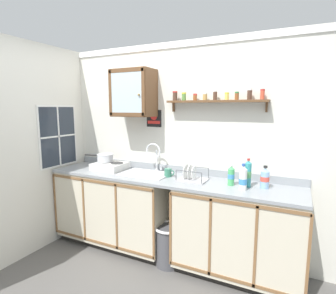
{
  "coord_description": "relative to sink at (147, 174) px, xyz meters",
  "views": [
    {
      "loc": [
        1.3,
        -2.32,
        1.71
      ],
      "look_at": [
        -0.03,
        0.39,
        1.26
      ],
      "focal_mm": 28.69,
      "sensor_mm": 36.0,
      "label": 1
    }
  ],
  "objects": [
    {
      "name": "mug",
      "position": [
        0.28,
        -0.0,
        0.05
      ],
      "size": [
        0.12,
        0.08,
        0.09
      ],
      "color": "#337259",
      "rests_on": "countertop"
    },
    {
      "name": "warning_sign",
      "position": [
        -0.03,
        0.24,
        0.64
      ],
      "size": [
        0.2,
        0.01,
        0.2
      ],
      "color": "black"
    },
    {
      "name": "countertop",
      "position": [
        0.27,
        -0.04,
        -0.01
      ],
      "size": [
        2.87,
        0.59,
        0.03
      ],
      "primitive_type": "cube",
      "color": "gray",
      "rests_on": "lower_cabinet_run"
    },
    {
      "name": "lower_cabinet_run",
      "position": [
        -0.45,
        -0.04,
        -0.48
      ],
      "size": [
        1.46,
        0.57,
        0.91
      ],
      "color": "black",
      "rests_on": "ground"
    },
    {
      "name": "sink",
      "position": [
        0.0,
        0.0,
        0.0
      ],
      "size": [
        0.56,
        0.43,
        0.46
      ],
      "color": "silver",
      "rests_on": "countertop"
    },
    {
      "name": "side_wall_left",
      "position": [
        -1.21,
        -0.64,
        0.29
      ],
      "size": [
        0.05,
        3.36,
        2.45
      ],
      "primitive_type": "cube",
      "color": "silver",
      "rests_on": "ground"
    },
    {
      "name": "bottle_detergent_teal_3",
      "position": [
        1.15,
        -0.01,
        0.13
      ],
      "size": [
        0.06,
        0.06,
        0.28
      ],
      "color": "teal",
      "rests_on": "countertop"
    },
    {
      "name": "lower_cabinet_run_right",
      "position": [
        1.08,
        -0.04,
        -0.48
      ],
      "size": [
        1.26,
        0.57,
        0.91
      ],
      "color": "black",
      "rests_on": "ground"
    },
    {
      "name": "back_wall",
      "position": [
        0.27,
        0.27,
        0.3
      ],
      "size": [
        3.51,
        0.07,
        2.45
      ],
      "color": "silver",
      "rests_on": "ground"
    },
    {
      "name": "window",
      "position": [
        -1.18,
        -0.2,
        0.41
      ],
      "size": [
        0.03,
        0.58,
        0.78
      ],
      "color": "#262D38"
    },
    {
      "name": "wall_cabinet",
      "position": [
        -0.22,
        0.09,
        0.94
      ],
      "size": [
        0.5,
        0.33,
        0.55
      ],
      "color": "brown"
    },
    {
      "name": "saucepan",
      "position": [
        -0.63,
        0.02,
        0.14
      ],
      "size": [
        0.38,
        0.21,
        0.1
      ],
      "color": "silver",
      "rests_on": "hot_plate_stove"
    },
    {
      "name": "backsplash",
      "position": [
        0.27,
        0.23,
        0.04
      ],
      "size": [
        2.87,
        0.02,
        0.08
      ],
      "primitive_type": "cube",
      "color": "gray",
      "rests_on": "countertop"
    },
    {
      "name": "floor",
      "position": [
        0.27,
        -0.32,
        -0.94
      ],
      "size": [
        5.91,
        5.91,
        0.0
      ],
      "primitive_type": "plane",
      "color": "#565451",
      "rests_on": "ground"
    },
    {
      "name": "bottle_soda_green_0",
      "position": [
        0.99,
        -0.03,
        0.1
      ],
      "size": [
        0.07,
        0.07,
        0.21
      ],
      "color": "#4CB266",
      "rests_on": "countertop"
    },
    {
      "name": "spice_shelf",
      "position": [
        0.74,
        0.17,
        0.85
      ],
      "size": [
        1.08,
        0.14,
        0.23
      ],
      "color": "brown"
    },
    {
      "name": "bottle_opaque_white_1",
      "position": [
        1.12,
        -0.12,
        0.11
      ],
      "size": [
        0.07,
        0.07,
        0.25
      ],
      "color": "white",
      "rests_on": "countertop"
    },
    {
      "name": "trash_bin",
      "position": [
        0.37,
        -0.17,
        -0.7
      ],
      "size": [
        0.32,
        0.32,
        0.45
      ],
      "color": "#4C4C51",
      "rests_on": "ground"
    },
    {
      "name": "bottle_water_blue_2",
      "position": [
        1.3,
        0.02,
        0.1
      ],
      "size": [
        0.08,
        0.08,
        0.22
      ],
      "color": "#8CB7E0",
      "rests_on": "countertop"
    },
    {
      "name": "dish_rack",
      "position": [
        0.57,
        -0.03,
        0.04
      ],
      "size": [
        0.3,
        0.25,
        0.17
      ],
      "color": "#B2B2B7",
      "rests_on": "countertop"
    },
    {
      "name": "hot_plate_stove",
      "position": [
        -0.53,
        -0.0,
        0.05
      ],
      "size": [
        0.38,
        0.34,
        0.09
      ],
      "color": "silver",
      "rests_on": "countertop"
    }
  ]
}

